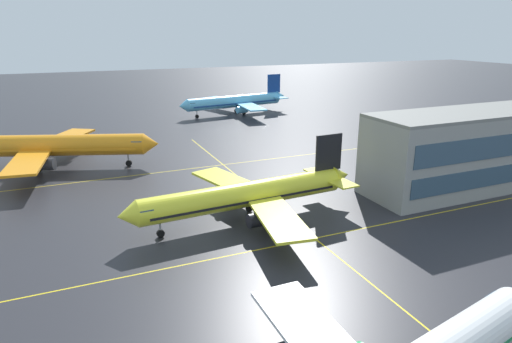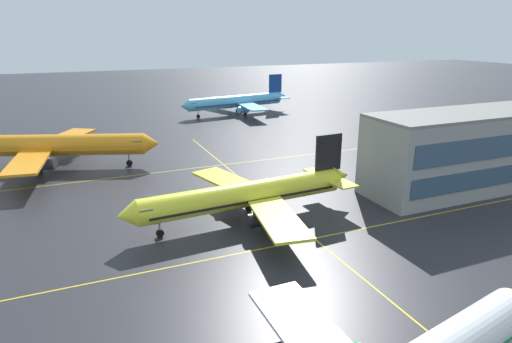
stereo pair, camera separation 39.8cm
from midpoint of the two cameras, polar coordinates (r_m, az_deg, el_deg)
The scene contains 4 objects.
airliner_second_row at distance 61.26m, azimuth -1.24°, elevation -2.99°, with size 34.88×30.05×10.85m.
airliner_third_row at distance 93.44m, azimuth -25.05°, elevation 3.01°, with size 39.45×33.78×12.64m.
airliner_far_left_stand at distance 141.24m, azimuth -2.70°, elevation 8.98°, with size 37.58×32.12×11.69m.
taxiway_markings at distance 57.71m, azimuth 7.34°, elevation -8.49°, with size 152.19×116.69×0.01m.
Camera 1 is at (-27.19, -10.83, 25.32)m, focal length 31.16 mm.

